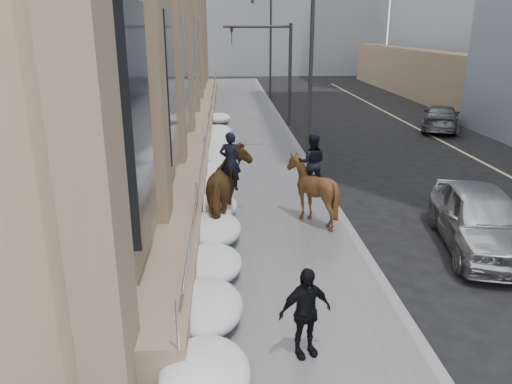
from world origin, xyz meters
TOP-DOWN VIEW (x-y plane):
  - ground at (0.00, 0.00)m, footprint 140.00×140.00m
  - sidewalk at (0.00, 10.00)m, footprint 5.00×80.00m
  - curb at (2.62, 10.00)m, footprint 0.24×80.00m
  - lane_line at (10.50, 10.00)m, footprint 0.15×70.00m
  - streetlight_mid at (2.74, 14.00)m, footprint 1.71×0.24m
  - streetlight_far at (2.74, 34.00)m, footprint 1.71×0.24m
  - traffic_signal at (2.07, 22.00)m, footprint 4.10×0.22m
  - snow_bank at (-1.42, 8.11)m, footprint 1.70×18.10m
  - mounted_horse_left at (-0.90, 5.11)m, footprint 1.52×2.84m
  - mounted_horse_right at (1.56, 5.37)m, footprint 1.89×2.05m
  - pedestrian at (0.35, -1.16)m, footprint 1.08×0.70m
  - car_silver at (5.83, 3.33)m, footprint 2.96×5.32m
  - car_grey at (11.62, 19.52)m, footprint 3.90×5.41m

SIDE VIEW (x-z plane):
  - ground at x=0.00m, z-range 0.00..0.00m
  - lane_line at x=10.50m, z-range 0.00..0.01m
  - sidewalk at x=0.00m, z-range 0.00..0.12m
  - curb at x=2.62m, z-range 0.00..0.12m
  - snow_bank at x=-1.42m, z-range 0.09..0.85m
  - car_grey at x=11.62m, z-range 0.00..1.46m
  - car_silver at x=5.83m, z-range 0.00..1.71m
  - pedestrian at x=0.35m, z-range 0.12..1.83m
  - mounted_horse_right at x=1.56m, z-range -0.10..2.55m
  - mounted_horse_left at x=-0.90m, z-range -0.09..2.72m
  - traffic_signal at x=2.07m, z-range 1.00..7.00m
  - streetlight_mid at x=2.74m, z-range 0.58..8.58m
  - streetlight_far at x=2.74m, z-range 0.58..8.58m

